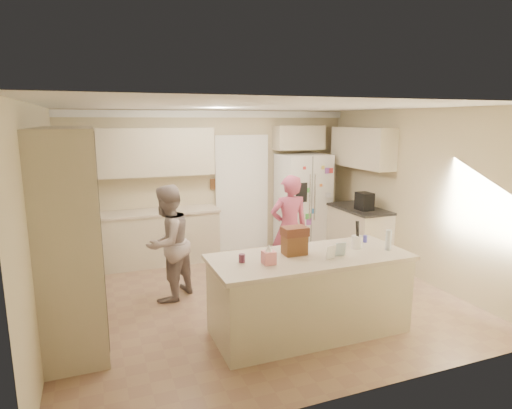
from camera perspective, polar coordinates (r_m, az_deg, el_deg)
name	(u,v)px	position (r m, az deg, el deg)	size (l,w,h in m)	color
floor	(258,298)	(6.09, 0.31, -12.38)	(5.20, 4.60, 0.02)	#8B6D53
ceiling	(259,105)	(5.59, 0.34, 13.07)	(5.20, 4.60, 0.02)	white
wall_back	(213,183)	(7.86, -5.82, 2.90)	(5.20, 0.02, 2.60)	beige
wall_front	(358,257)	(3.71, 13.51, -6.83)	(5.20, 0.02, 2.60)	beige
wall_left	(41,223)	(5.35, -26.71, -2.18)	(0.02, 4.60, 2.60)	beige
wall_right	(415,194)	(7.06, 20.47, 1.30)	(0.02, 4.60, 2.60)	beige
crown_back	(212,114)	(7.73, -5.90, 11.91)	(5.20, 0.08, 0.12)	white
pantry_bank	(73,227)	(5.55, -23.23, -2.77)	(0.60, 2.60, 2.35)	beige
back_base_cab	(153,239)	(7.52, -13.56, -4.44)	(2.20, 0.60, 0.88)	beige
back_countertop	(152,212)	(7.40, -13.71, -1.03)	(2.24, 0.63, 0.04)	#BFB19B
back_upper_cab	(148,152)	(7.40, -14.21, 6.78)	(2.20, 0.35, 0.80)	beige
doorway_opening	(242,195)	(8.03, -1.94, 1.33)	(0.90, 0.06, 2.10)	black
doorway_casing	(242,195)	(8.00, -1.86, 1.29)	(1.02, 0.03, 2.22)	white
wall_frame_upper	(214,169)	(7.80, -5.63, 4.69)	(0.15, 0.02, 0.20)	brown
wall_frame_lower	(214,184)	(7.83, -5.60, 2.73)	(0.15, 0.02, 0.20)	brown
refrigerator	(303,202)	(8.16, 6.25, 0.35)	(0.90, 0.70, 1.80)	white
fridge_seam	(312,205)	(7.86, 7.43, -0.10)	(0.01, 0.02, 1.78)	gray
fridge_dispenser	(301,193)	(7.70, 6.07, 1.59)	(0.22, 0.03, 0.35)	black
fridge_handle_l	(310,197)	(7.79, 7.18, 0.93)	(0.02, 0.02, 0.85)	silver
fridge_handle_r	(315,197)	(7.84, 7.83, 0.98)	(0.02, 0.02, 0.85)	silver
over_fridge_cab	(299,138)	(8.21, 5.74, 8.86)	(0.95, 0.35, 0.45)	beige
right_base_cab	(358,234)	(7.82, 13.49, -3.83)	(0.60, 1.20, 0.88)	beige
right_countertop	(359,209)	(7.71, 13.59, -0.54)	(0.63, 1.24, 0.04)	#2D2B28
right_upper_cab	(362,148)	(7.81, 13.93, 7.38)	(0.35, 1.50, 0.70)	beige
coffee_maker	(364,201)	(7.50, 14.26, 0.42)	(0.22, 0.28, 0.30)	black
island_base	(309,296)	(5.07, 7.09, -11.95)	(2.20, 0.90, 0.88)	beige
island_top	(310,257)	(4.91, 7.22, -7.01)	(2.28, 0.96, 0.05)	#BFB19B
utensil_crock	(357,242)	(5.25, 13.28, -4.89)	(0.13, 0.13, 0.15)	white
tissue_box	(269,257)	(4.57, 1.71, -7.08)	(0.13, 0.13, 0.14)	pink
tissue_plume	(269,248)	(4.54, 1.72, -5.76)	(0.08, 0.08, 0.08)	white
dollhouse_body	(294,245)	(4.89, 5.15, -5.39)	(0.26, 0.18, 0.22)	brown
dollhouse_roof	(295,231)	(4.85, 5.18, -3.58)	(0.28, 0.20, 0.10)	#592D1E
jam_jar	(242,258)	(4.63, -1.89, -7.17)	(0.07, 0.07, 0.09)	#59263F
greeting_card_a	(331,252)	(4.79, 9.98, -6.27)	(0.12, 0.01, 0.16)	white
greeting_card_b	(340,249)	(4.90, 11.19, -5.89)	(0.12, 0.01, 0.16)	silver
water_bottle	(388,240)	(5.26, 17.24, -4.57)	(0.07, 0.07, 0.24)	silver
shaker_salt	(360,239)	(5.49, 13.75, -4.54)	(0.05, 0.05, 0.09)	#3F3DA7
shaker_pepper	(365,239)	(5.53, 14.35, -4.45)	(0.05, 0.05, 0.09)	#3F3DA7
teen_boy	(168,243)	(5.93, -11.70, -5.06)	(0.77, 0.60, 1.58)	gray
teen_girl	(289,228)	(6.53, 4.44, -3.15)	(0.59, 0.39, 1.63)	#B64C56
fridge_magnets	(312,205)	(7.85, 7.45, -0.11)	(0.76, 0.02, 1.44)	tan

